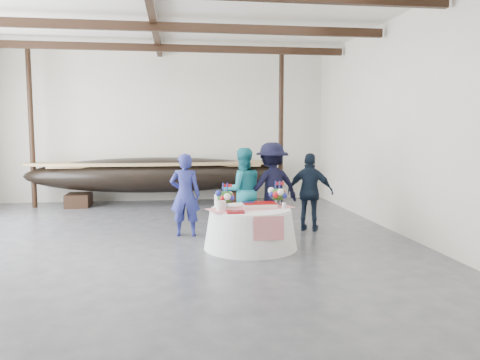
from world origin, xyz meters
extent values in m
cube|color=#3D3D42|center=(0.00, 0.00, 0.00)|extent=(10.00, 12.00, 0.01)
cube|color=silver|center=(0.00, 6.00, 2.25)|extent=(10.00, 0.02, 4.50)
cube|color=silver|center=(0.00, -6.00, 2.25)|extent=(10.00, 0.02, 4.50)
cube|color=silver|center=(5.00, 0.00, 2.25)|extent=(0.02, 12.00, 4.50)
cube|color=black|center=(0.00, 1.50, 4.25)|extent=(9.80, 0.12, 0.18)
cube|color=black|center=(0.00, 4.00, 4.25)|extent=(9.80, 0.12, 0.18)
cube|color=black|center=(0.00, 0.00, 4.38)|extent=(0.15, 11.76, 0.15)
cylinder|color=black|center=(-3.50, 5.10, 2.25)|extent=(0.14, 0.14, 4.50)
cylinder|color=black|center=(3.50, 5.10, 2.25)|extent=(0.14, 0.14, 4.50)
cube|color=black|center=(-2.32, 5.10, 0.18)|extent=(0.64, 0.82, 0.37)
cube|color=black|center=(2.08, 5.10, 0.18)|extent=(0.64, 0.82, 0.37)
ellipsoid|color=black|center=(-0.12, 5.10, 0.87)|extent=(7.33, 1.47, 1.01)
cube|color=#9E7A4C|center=(-0.12, 5.10, 1.14)|extent=(5.86, 0.96, 0.05)
cone|color=silver|center=(1.75, -0.15, 0.35)|extent=(1.70, 1.70, 0.70)
cylinder|color=silver|center=(1.75, -0.15, 0.71)|extent=(1.44, 1.44, 0.04)
cube|color=red|center=(1.75, -0.15, 0.74)|extent=(1.66, 0.96, 0.01)
cube|color=white|center=(1.93, -0.04, 0.77)|extent=(0.60, 0.40, 0.07)
cylinder|color=white|center=(1.19, -0.30, 0.82)|extent=(0.18, 0.18, 0.17)
cylinder|color=white|center=(1.20, 0.17, 0.85)|extent=(0.18, 0.18, 0.22)
cube|color=maroon|center=(1.41, -0.57, 0.75)|extent=(0.30, 0.24, 0.03)
cone|color=silver|center=(2.34, -0.27, 0.79)|extent=(0.09, 0.09, 0.12)
imported|color=navy|center=(0.59, 1.01, 0.84)|extent=(0.66, 0.47, 1.69)
imported|color=teal|center=(1.78, 1.15, 0.89)|extent=(0.94, 0.77, 1.79)
imported|color=black|center=(2.42, 1.19, 0.95)|extent=(1.37, 1.02, 1.89)
imported|color=black|center=(3.25, 1.14, 0.83)|extent=(1.06, 0.77, 1.67)
camera|label=1|loc=(0.40, -8.45, 2.16)|focal=35.00mm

